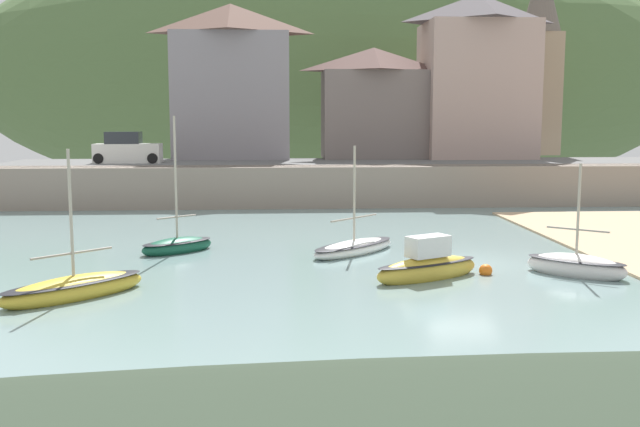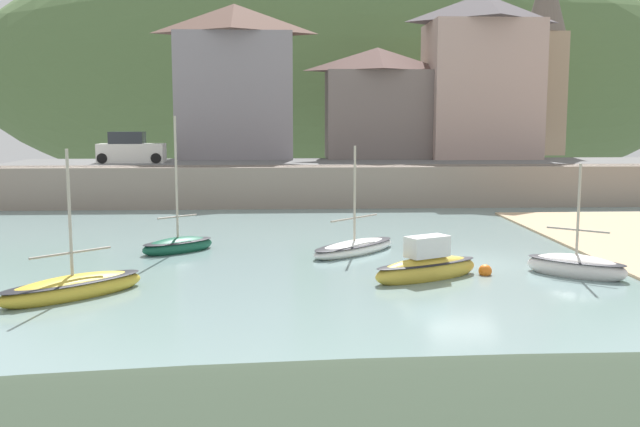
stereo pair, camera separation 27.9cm
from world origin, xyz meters
TOP-DOWN VIEW (x-y plane):
  - ground at (1.40, -9.56)m, footprint 48.00×41.00m
  - quay_seawall at (0.00, 17.50)m, footprint 48.00×9.40m
  - hillside_backdrop at (-0.08, 55.20)m, footprint 80.00×44.00m
  - waterfront_building_left at (-9.80, 25.20)m, footprint 8.16×5.03m
  - waterfront_building_centre at (0.04, 25.20)m, footprint 7.38×4.59m
  - waterfront_building_right at (7.29, 25.20)m, footprint 7.70×6.23m
  - church_with_spire at (13.19, 29.20)m, footprint 3.00×3.00m
  - rowboat_small_beached at (-3.76, 2.10)m, footprint 4.12×4.17m
  - sailboat_white_hull at (-1.84, -2.55)m, footprint 4.04×2.77m
  - fishing_boat_green at (3.22, -2.32)m, footprint 3.30×3.04m
  - sailboat_nearest_shore at (-12.70, -4.39)m, footprint 4.14×4.04m
  - sailboat_tall_mast at (-10.66, 2.73)m, footprint 3.11×2.86m
  - parked_car_near_slipway at (-16.13, 20.70)m, footprint 4.12×1.82m
  - mooring_buoy at (0.25, -2.04)m, footprint 0.45×0.45m

SIDE VIEW (x-z plane):
  - mooring_buoy at x=0.25m, z-range -0.09..0.36m
  - ground at x=1.40m, z-range -0.14..0.47m
  - rowboat_small_beached at x=-3.76m, z-range -1.94..2.37m
  - sailboat_tall_mast at x=-10.66m, z-range -2.47..3.00m
  - sailboat_nearest_shore at x=-12.70m, z-range -2.00..2.54m
  - fishing_boat_green at x=3.22m, z-range -1.68..2.28m
  - sailboat_white_hull at x=-1.84m, z-range -0.42..1.22m
  - quay_seawall at x=0.00m, z-range 0.16..2.56m
  - parked_car_near_slipway at x=-16.13m, z-range 2.23..4.18m
  - waterfront_building_centre at x=0.04m, z-range 2.47..10.09m
  - waterfront_building_left at x=-9.80m, z-range 2.48..12.97m
  - waterfront_building_right at x=7.29m, z-range 2.47..13.78m
  - hillside_backdrop at x=-0.08m, z-range -4.19..23.73m
  - church_with_spire at x=13.19m, z-range 2.64..17.35m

